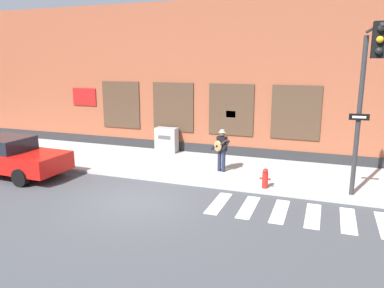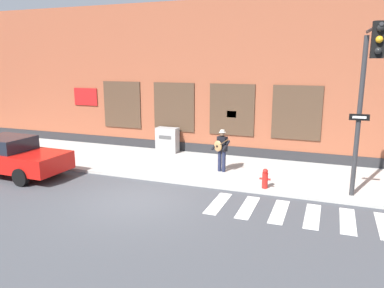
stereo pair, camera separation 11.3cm
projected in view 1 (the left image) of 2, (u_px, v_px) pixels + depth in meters
The scene contains 9 objects.
ground_plane at pixel (138, 201), 12.13m from camera, with size 160.00×160.00×0.00m, color #424449.
sidewalk at pixel (185, 166), 15.98m from camera, with size 28.00×4.45×0.12m.
building_backdrop at pixel (214, 79), 19.09m from camera, with size 28.00×4.06×7.11m.
crosswalk at pixel (296, 213), 11.11m from camera, with size 5.20×1.90×0.01m.
red_car at pixel (10, 156), 14.66m from camera, with size 4.66×2.11×1.53m.
busker at pixel (221, 148), 14.73m from camera, with size 0.72×0.66×1.68m.
traffic_light at pixel (366, 86), 10.66m from camera, with size 0.60×2.68×5.26m.
utility_box at pixel (167, 140), 18.01m from camera, with size 1.05×0.56×1.19m.
fire_hydrant at pixel (265, 178), 12.93m from camera, with size 0.38×0.20×0.70m.
Camera 1 is at (5.59, -10.14, 4.44)m, focal length 35.00 mm.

